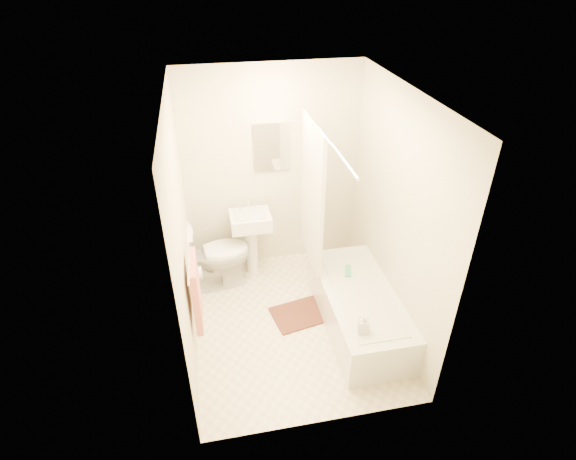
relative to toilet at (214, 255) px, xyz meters
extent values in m
plane|color=beige|center=(0.75, -0.80, -0.41)|extent=(2.40, 2.40, 0.00)
plane|color=white|center=(0.75, -0.80, 1.99)|extent=(2.40, 2.40, 0.00)
cube|color=beige|center=(0.75, 0.40, 0.79)|extent=(2.00, 0.02, 2.40)
cube|color=beige|center=(-0.25, -0.80, 0.79)|extent=(0.02, 2.40, 2.40)
cube|color=beige|center=(1.75, -0.80, 0.79)|extent=(0.02, 2.40, 2.40)
cube|color=white|center=(0.75, 0.38, 1.09)|extent=(0.40, 0.03, 0.55)
cylinder|color=silver|center=(1.05, -0.70, 1.59)|extent=(0.03, 1.70, 0.03)
cube|color=silver|center=(1.05, -0.30, 0.81)|extent=(0.04, 0.80, 1.55)
cylinder|color=silver|center=(-0.21, -1.05, 0.69)|extent=(0.02, 0.60, 0.02)
cube|color=#CC7266|center=(-0.18, -1.05, 0.37)|extent=(0.06, 0.45, 0.66)
cylinder|color=white|center=(-0.18, -0.68, 0.29)|extent=(0.11, 0.12, 0.12)
imported|color=white|center=(0.00, 0.00, 0.00)|extent=(0.89, 0.58, 0.82)
cube|color=#4F241D|center=(0.85, -0.71, -0.40)|extent=(0.65, 0.54, 0.02)
imported|color=silver|center=(1.25, -1.49, 0.13)|extent=(0.11, 0.11, 0.21)
cube|color=#43B575|center=(1.38, -0.64, 0.05)|extent=(0.11, 0.19, 0.04)
camera|label=1|loc=(0.03, -4.21, 2.96)|focal=28.00mm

